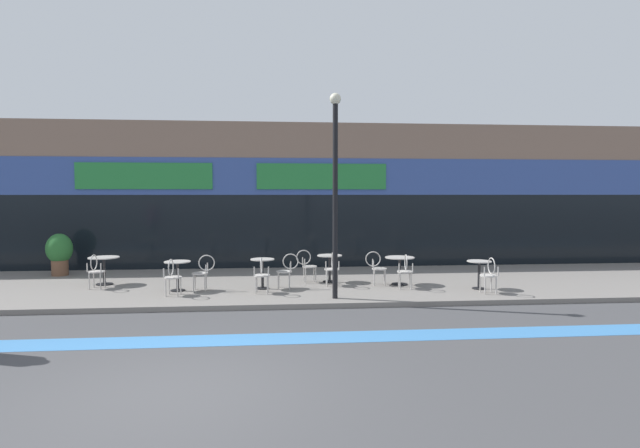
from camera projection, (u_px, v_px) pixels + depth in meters
The scene contains 22 objects.
ground_plane at pixel (175, 394), 6.38m from camera, with size 120.00×120.00×0.00m, color #424244.
sidewalk_slab at pixel (228, 285), 13.58m from camera, with size 40.00×5.50×0.12m, color slate.
storefront_facade at pixel (239, 197), 18.12m from camera, with size 40.00×4.06×4.89m.
bike_lane_stripe at pixel (202, 341), 8.67m from camera, with size 36.00×0.70×0.01m, color #3D7AB7.
bistro_table_0 at pixel (104, 265), 13.34m from camera, with size 0.79×0.79×0.74m.
bistro_table_1 at pixel (178, 270), 12.47m from camera, with size 0.65×0.65×0.75m.
bistro_table_2 at pixel (262, 268), 12.75m from camera, with size 0.61×0.61×0.77m.
bistro_table_3 at pixel (330, 263), 13.74m from camera, with size 0.68×0.68×0.75m.
bistro_table_4 at pixel (400, 265), 13.34m from camera, with size 0.78×0.78×0.74m.
bistro_table_5 at pixel (479, 269), 12.73m from camera, with size 0.61×0.61×0.72m.
cafe_chair_0_near at pixel (96, 269), 12.72m from camera, with size 0.42×0.58×0.90m.
cafe_chair_1_near at pixel (172, 274), 11.85m from camera, with size 0.43×0.59×0.90m.
cafe_chair_1_side at pixel (203, 270), 12.53m from camera, with size 0.58×0.41×0.90m.
cafe_chair_2_near at pixel (262, 273), 12.13m from camera, with size 0.42×0.58×0.90m.
cafe_chair_2_side at pixel (287, 268), 12.81m from camera, with size 0.59×0.42×0.90m.
cafe_chair_3_near at pixel (332, 267), 13.12m from camera, with size 0.42×0.58×0.90m.
cafe_chair_3_side at pixel (307, 264), 13.68m from camera, with size 0.59×0.44×0.90m.
cafe_chair_4_near at pixel (405, 269), 12.72m from camera, with size 0.45×0.60×0.90m.
cafe_chair_4_side at pixel (377, 266), 13.30m from camera, with size 0.60×0.45×0.90m.
cafe_chair_5_near at pixel (490, 273), 12.11m from camera, with size 0.40×0.58×0.90m.
planter_pot at pixel (59, 252), 14.82m from camera, with size 0.75×0.75×1.25m.
lamp_post at pixel (335, 180), 11.46m from camera, with size 0.26×0.26×4.72m.
Camera 1 is at (1.28, -6.38, 2.56)m, focal length 28.00 mm.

